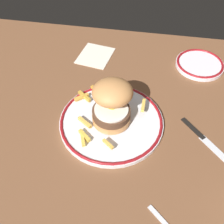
{
  "coord_description": "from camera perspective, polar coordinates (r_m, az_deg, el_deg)",
  "views": [
    {
      "loc": [
        7.79,
        -43.7,
        55.94
      ],
      "look_at": [
        0.16,
        0.85,
        4.6
      ],
      "focal_mm": 42.9,
      "sensor_mm": 36.0,
      "label": 1
    }
  ],
  "objects": [
    {
      "name": "knife",
      "position": [
        0.73,
        18.76,
        -5.13
      ],
      "size": [
        13.24,
        14.3,
        0.7
      ],
      "color": "black",
      "rests_on": "ground_plane"
    },
    {
      "name": "burger",
      "position": [
        0.67,
        -0.16,
        2.21
      ],
      "size": [
        13.4,
        13.6,
        11.52
      ],
      "color": "#CD884D",
      "rests_on": "dinner_plate"
    },
    {
      "name": "dinner_plate",
      "position": [
        0.71,
        0.0,
        -2.0
      ],
      "size": [
        27.64,
        27.64,
        1.6
      ],
      "color": "silver",
      "rests_on": "ground_plane"
    },
    {
      "name": "fries_pile",
      "position": [
        0.73,
        -2.74,
        1.18
      ],
      "size": [
        19.9,
        23.29,
        2.52
      ],
      "color": "gold",
      "rests_on": "dinner_plate"
    },
    {
      "name": "ground_plane",
      "position": [
        0.73,
        -0.23,
        -3.9
      ],
      "size": [
        127.05,
        92.98,
        4.0
      ],
      "primitive_type": "cube",
      "color": "brown"
    },
    {
      "name": "napkin",
      "position": [
        0.94,
        -3.59,
        11.95
      ],
      "size": [
        12.38,
        13.8,
        0.4
      ],
      "primitive_type": "cube",
      "rotation": [
        0.0,
        0.0,
        -0.17
      ],
      "color": "silver",
      "rests_on": "ground_plane"
    },
    {
      "name": "side_plate",
      "position": [
        0.93,
        18.2,
        9.69
      ],
      "size": [
        15.49,
        15.49,
        1.6
      ],
      "color": "white",
      "rests_on": "ground_plane"
    }
  ]
}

